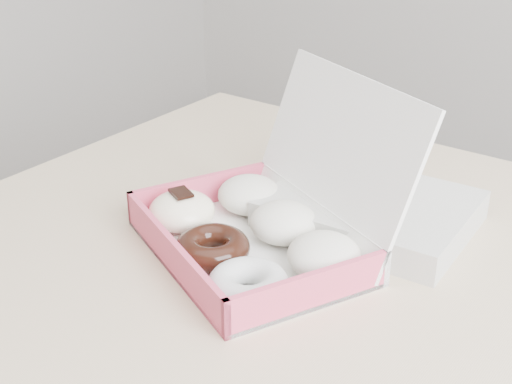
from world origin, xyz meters
The scene contains 3 objects.
table centered at (0.00, 0.00, 0.67)m, with size 1.20×0.80×0.75m.
donut_box centered at (-0.19, -0.03, 0.78)m, with size 0.35×0.34×0.19m.
newspapers centered at (-0.12, 0.10, 0.77)m, with size 0.24×0.19×0.04m, color beige.
Camera 1 is at (0.23, -0.61, 1.18)m, focal length 50.00 mm.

